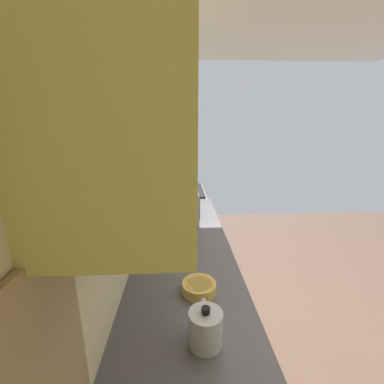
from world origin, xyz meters
The scene contains 8 objects.
ground_plane centered at (0.00, 0.00, 0.00)m, with size 5.97×5.97×0.00m, color brown.
wall_back centered at (0.00, 1.49, 1.28)m, with size 3.85×0.12×2.55m, color beige.
counter_run centered at (-0.37, 1.11, 0.46)m, with size 2.98×0.67×0.92m.
upper_cabinets centered at (-0.37, 1.27, 1.80)m, with size 1.67×0.33×0.61m.
oven_range centered at (1.46, 1.13, 0.47)m, with size 0.70×0.63×1.10m.
microwave centered at (0.56, 1.13, 1.05)m, with size 0.49×0.34×0.27m.
bowl centered at (-0.51, 1.04, 0.95)m, with size 0.18×0.18×0.05m.
kettle centered at (-0.83, 1.04, 0.99)m, with size 0.18×0.13×0.17m.
Camera 1 is at (-1.62, 1.13, 1.77)m, focal length 23.25 mm.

